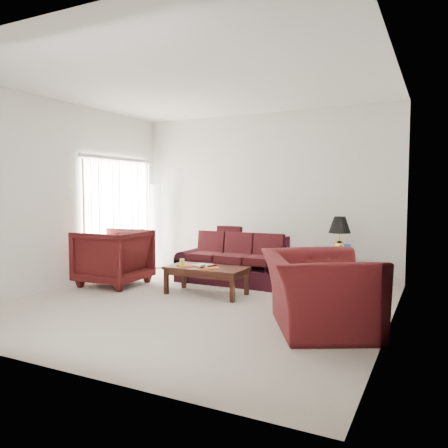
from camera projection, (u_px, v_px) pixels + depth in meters
The scene contains 19 objects.
floor at pixel (197, 303), 6.04m from camera, with size 5.00×5.00×0.00m, color beige.
blinds at pixel (120, 217), 8.20m from camera, with size 0.10×2.00×2.16m, color silver.
sofa at pixel (235, 260), 7.38m from camera, with size 1.95×0.84×0.80m, color black, non-canonical shape.
throw_pillow at pixel (229, 239), 8.04m from camera, with size 0.46×0.13×0.46m, color black.
end_table at pixel (334, 269), 7.20m from camera, with size 0.49×0.49×0.54m, color #58291E, non-canonical shape.
table_lamp at pixel (340, 235), 7.18m from camera, with size 0.36×0.36×0.60m, color gold, non-canonical shape.
clock at pixel (319, 249), 7.18m from camera, with size 0.13×0.05×0.13m, color silver.
blue_canister at pixel (347, 250), 6.95m from camera, with size 0.11×0.11×0.18m, color #1B3FB0.
picture_frame at pixel (328, 247), 7.38m from camera, with size 0.13×0.02×0.17m, color #B4B5B9.
floor_lamp at pixel (157, 226), 8.84m from camera, with size 0.28×0.28×1.72m, color silver, non-canonical shape.
armchair_left at pixel (113, 257), 7.23m from camera, with size 1.00×1.02×0.93m, color #3D0E0E.
armchair_right at pixel (318, 292), 4.87m from camera, with size 1.31×1.15×0.85m, color #481013.
coffee_table at pixel (206, 281), 6.56m from camera, with size 1.21×0.60×0.42m, color black, non-canonical shape.
magazine_red at pixel (187, 265), 6.63m from camera, with size 0.26×0.20×0.02m, color #BC3D12.
magazine_white at pixel (204, 265), 6.62m from camera, with size 0.31×0.23×0.02m, color beige.
magazine_orange at pixel (208, 268), 6.43m from camera, with size 0.28×0.21×0.02m, color #F65B1C.
remote_a at pixel (203, 266), 6.40m from camera, with size 0.05×0.19×0.02m, color black.
remote_b at pixel (212, 266), 6.48m from camera, with size 0.05×0.15×0.02m, color black.
yellow_glass at pixel (182, 263), 6.53m from camera, with size 0.07×0.07×0.12m, color yellow.
Camera 1 is at (2.99, -5.15, 1.54)m, focal length 35.00 mm.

